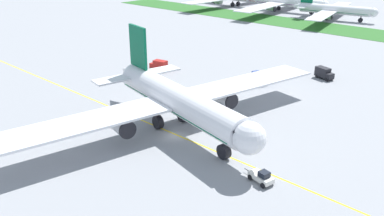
{
  "coord_description": "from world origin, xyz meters",
  "views": [
    {
      "loc": [
        52.11,
        -51.14,
        36.24
      ],
      "look_at": [
        -0.6,
        6.22,
        4.12
      ],
      "focal_mm": 37.94,
      "sensor_mm": 36.0,
      "label": 1
    }
  ],
  "objects_px": {
    "airliner_foreground": "(177,100)",
    "parked_airliner_far_right": "(333,10)",
    "service_truck_baggage_loader": "(260,78)",
    "service_truck_fuel_bowser": "(159,65)",
    "pushback_tug": "(262,177)",
    "service_truck_catering_van": "(324,73)",
    "parked_airliner_far_centre": "(282,2)",
    "ground_crew_wingwalker_port": "(118,115)"
  },
  "relations": [
    {
      "from": "pushback_tug",
      "to": "service_truck_fuel_bowser",
      "type": "xyz_separation_m",
      "value": [
        -57.11,
        30.84,
        0.69
      ]
    },
    {
      "from": "ground_crew_wingwalker_port",
      "to": "service_truck_catering_van",
      "type": "relative_size",
      "value": 0.29
    },
    {
      "from": "pushback_tug",
      "to": "service_truck_baggage_loader",
      "type": "distance_m",
      "value": 49.93
    },
    {
      "from": "service_truck_baggage_loader",
      "to": "service_truck_catering_van",
      "type": "xyz_separation_m",
      "value": [
        11.02,
        15.97,
        0.03
      ]
    },
    {
      "from": "service_truck_baggage_loader",
      "to": "service_truck_fuel_bowser",
      "type": "height_order",
      "value": "service_truck_fuel_bowser"
    },
    {
      "from": "service_truck_baggage_loader",
      "to": "parked_airliner_far_centre",
      "type": "distance_m",
      "value": 127.82
    },
    {
      "from": "parked_airliner_far_centre",
      "to": "ground_crew_wingwalker_port",
      "type": "bearing_deg",
      "value": -71.4
    },
    {
      "from": "service_truck_fuel_bowser",
      "to": "parked_airliner_far_right",
      "type": "height_order",
      "value": "parked_airliner_far_right"
    },
    {
      "from": "pushback_tug",
      "to": "ground_crew_wingwalker_port",
      "type": "xyz_separation_m",
      "value": [
        -37.21,
        -0.13,
        0.04
      ]
    },
    {
      "from": "service_truck_baggage_loader",
      "to": "service_truck_catering_van",
      "type": "relative_size",
      "value": 0.91
    },
    {
      "from": "ground_crew_wingwalker_port",
      "to": "parked_airliner_far_centre",
      "type": "bearing_deg",
      "value": 108.6
    },
    {
      "from": "airliner_foreground",
      "to": "ground_crew_wingwalker_port",
      "type": "xyz_separation_m",
      "value": [
        -12.9,
        -5.36,
        -5.4
      ]
    },
    {
      "from": "parked_airliner_far_centre",
      "to": "service_truck_catering_van",
      "type": "bearing_deg",
      "value": -53.26
    },
    {
      "from": "airliner_foreground",
      "to": "parked_airliner_far_right",
      "type": "bearing_deg",
      "value": 102.69
    },
    {
      "from": "airliner_foreground",
      "to": "service_truck_baggage_loader",
      "type": "bearing_deg",
      "value": 95.92
    },
    {
      "from": "pushback_tug",
      "to": "ground_crew_wingwalker_port",
      "type": "distance_m",
      "value": 37.21
    },
    {
      "from": "airliner_foreground",
      "to": "service_truck_catering_van",
      "type": "xyz_separation_m",
      "value": [
        7.28,
        52.03,
        -4.77
      ]
    },
    {
      "from": "airliner_foreground",
      "to": "pushback_tug",
      "type": "relative_size",
      "value": 12.34
    },
    {
      "from": "service_truck_fuel_bowser",
      "to": "service_truck_catering_van",
      "type": "bearing_deg",
      "value": 33.4
    },
    {
      "from": "service_truck_baggage_loader",
      "to": "parked_airliner_far_right",
      "type": "distance_m",
      "value": 110.13
    },
    {
      "from": "service_truck_catering_van",
      "to": "parked_airliner_far_right",
      "type": "height_order",
      "value": "parked_airliner_far_right"
    },
    {
      "from": "parked_airliner_far_right",
      "to": "parked_airliner_far_centre",
      "type": "bearing_deg",
      "value": 169.63
    },
    {
      "from": "airliner_foreground",
      "to": "service_truck_catering_van",
      "type": "bearing_deg",
      "value": 82.04
    },
    {
      "from": "airliner_foreground",
      "to": "parked_airliner_far_centre",
      "type": "height_order",
      "value": "airliner_foreground"
    },
    {
      "from": "service_truck_baggage_loader",
      "to": "pushback_tug",
      "type": "bearing_deg",
      "value": -55.81
    },
    {
      "from": "service_truck_baggage_loader",
      "to": "service_truck_fuel_bowser",
      "type": "bearing_deg",
      "value": -160.21
    },
    {
      "from": "parked_airliner_far_centre",
      "to": "parked_airliner_far_right",
      "type": "relative_size",
      "value": 1.3
    },
    {
      "from": "service_truck_baggage_loader",
      "to": "ground_crew_wingwalker_port",
      "type": "bearing_deg",
      "value": -102.46
    },
    {
      "from": "service_truck_catering_van",
      "to": "parked_airliner_far_right",
      "type": "relative_size",
      "value": 0.09
    },
    {
      "from": "ground_crew_wingwalker_port",
      "to": "service_truck_baggage_loader",
      "type": "bearing_deg",
      "value": 77.54
    },
    {
      "from": "pushback_tug",
      "to": "parked_airliner_far_centre",
      "type": "distance_m",
      "value": 177.57
    },
    {
      "from": "service_truck_catering_van",
      "to": "parked_airliner_far_right",
      "type": "xyz_separation_m",
      "value": [
        -39.36,
        90.4,
        3.29
      ]
    },
    {
      "from": "pushback_tug",
      "to": "parked_airliner_far_centre",
      "type": "relative_size",
      "value": 0.07
    },
    {
      "from": "pushback_tug",
      "to": "service_truck_catering_van",
      "type": "bearing_deg",
      "value": 106.56
    },
    {
      "from": "airliner_foreground",
      "to": "parked_airliner_far_centre",
      "type": "distance_m",
      "value": 161.86
    },
    {
      "from": "pushback_tug",
      "to": "parked_airliner_far_right",
      "type": "relative_size",
      "value": 0.09
    },
    {
      "from": "service_truck_catering_van",
      "to": "ground_crew_wingwalker_port",
      "type": "bearing_deg",
      "value": -109.37
    },
    {
      "from": "ground_crew_wingwalker_port",
      "to": "parked_airliner_far_centre",
      "type": "distance_m",
      "value": 162.28
    },
    {
      "from": "airliner_foreground",
      "to": "parked_airliner_far_right",
      "type": "xyz_separation_m",
      "value": [
        -32.08,
        142.43,
        -1.47
      ]
    },
    {
      "from": "airliner_foreground",
      "to": "pushback_tug",
      "type": "distance_m",
      "value": 25.45
    },
    {
      "from": "service_truck_fuel_bowser",
      "to": "pushback_tug",
      "type": "bearing_deg",
      "value": -28.37
    },
    {
      "from": "parked_airliner_far_centre",
      "to": "parked_airliner_far_right",
      "type": "height_order",
      "value": "parked_airliner_far_centre"
    }
  ]
}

